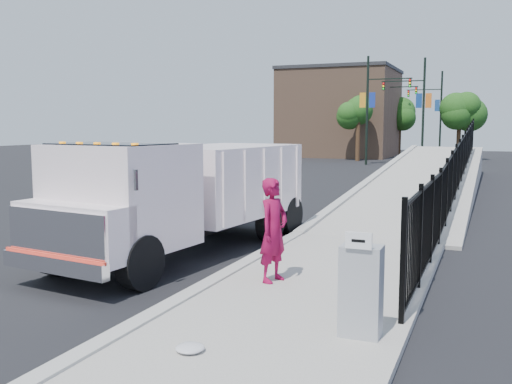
% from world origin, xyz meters
% --- Properties ---
extents(ground, '(120.00, 120.00, 0.00)m').
position_xyz_m(ground, '(0.00, 0.00, 0.00)').
color(ground, black).
rests_on(ground, ground).
extents(sidewalk, '(3.55, 12.00, 0.12)m').
position_xyz_m(sidewalk, '(1.93, -2.00, 0.06)').
color(sidewalk, '#9E998E').
rests_on(sidewalk, ground).
extents(curb, '(0.30, 12.00, 0.16)m').
position_xyz_m(curb, '(0.00, -2.00, 0.08)').
color(curb, '#ADAAA3').
rests_on(curb, ground).
extents(ramp, '(3.95, 24.06, 3.19)m').
position_xyz_m(ramp, '(2.12, 16.00, 0.00)').
color(ramp, '#9E998E').
rests_on(ramp, ground).
extents(iron_fence, '(0.10, 28.00, 1.80)m').
position_xyz_m(iron_fence, '(3.55, 12.00, 0.90)').
color(iron_fence, black).
rests_on(iron_fence, ground).
extents(truck, '(3.38, 8.00, 2.66)m').
position_xyz_m(truck, '(-1.87, 1.10, 1.50)').
color(truck, black).
rests_on(truck, ground).
extents(worker, '(0.61, 0.78, 1.91)m').
position_xyz_m(worker, '(1.04, -0.61, 1.07)').
color(worker, maroon).
rests_on(worker, sidewalk).
extents(utility_cabinet, '(0.55, 0.40, 1.25)m').
position_xyz_m(utility_cabinet, '(3.10, -2.70, 0.75)').
color(utility_cabinet, gray).
rests_on(utility_cabinet, sidewalk).
extents(arrow_sign, '(0.35, 0.04, 0.22)m').
position_xyz_m(arrow_sign, '(3.10, -2.92, 1.48)').
color(arrow_sign, white).
rests_on(arrow_sign, utility_cabinet).
extents(debris, '(0.38, 0.38, 0.09)m').
position_xyz_m(debris, '(1.22, -4.09, 0.17)').
color(debris, silver).
rests_on(debris, sidewalk).
extents(light_pole_0, '(3.77, 0.22, 8.00)m').
position_xyz_m(light_pole_0, '(-3.75, 32.36, 4.36)').
color(light_pole_0, black).
rests_on(light_pole_0, ground).
extents(light_pole_1, '(3.78, 0.22, 8.00)m').
position_xyz_m(light_pole_1, '(-0.62, 34.98, 4.36)').
color(light_pole_1, black).
rests_on(light_pole_1, ground).
extents(light_pole_2, '(3.77, 0.22, 8.00)m').
position_xyz_m(light_pole_2, '(-4.46, 41.80, 4.36)').
color(light_pole_2, black).
rests_on(light_pole_2, ground).
extents(light_pole_3, '(3.77, 0.22, 8.00)m').
position_xyz_m(light_pole_3, '(-0.31, 46.73, 4.36)').
color(light_pole_3, black).
rests_on(light_pole_3, ground).
extents(tree_0, '(2.40, 2.40, 5.20)m').
position_xyz_m(tree_0, '(-5.65, 36.64, 3.93)').
color(tree_0, '#382314').
rests_on(tree_0, ground).
extents(tree_1, '(2.60, 2.60, 5.30)m').
position_xyz_m(tree_1, '(2.00, 40.60, 3.94)').
color(tree_1, '#382314').
rests_on(tree_1, ground).
extents(tree_2, '(3.02, 3.02, 5.51)m').
position_xyz_m(tree_2, '(-4.00, 48.14, 3.96)').
color(tree_2, '#382314').
rests_on(tree_2, ground).
extents(building, '(10.00, 10.00, 8.00)m').
position_xyz_m(building, '(-9.00, 44.00, 4.00)').
color(building, '#8C664C').
rests_on(building, ground).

